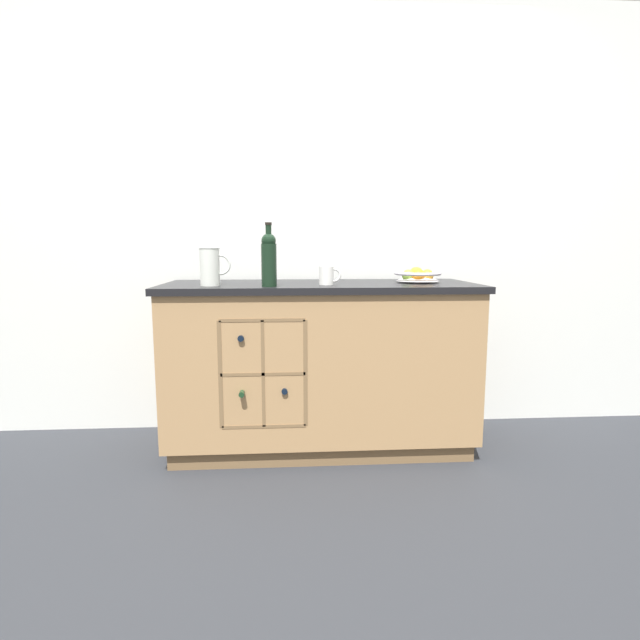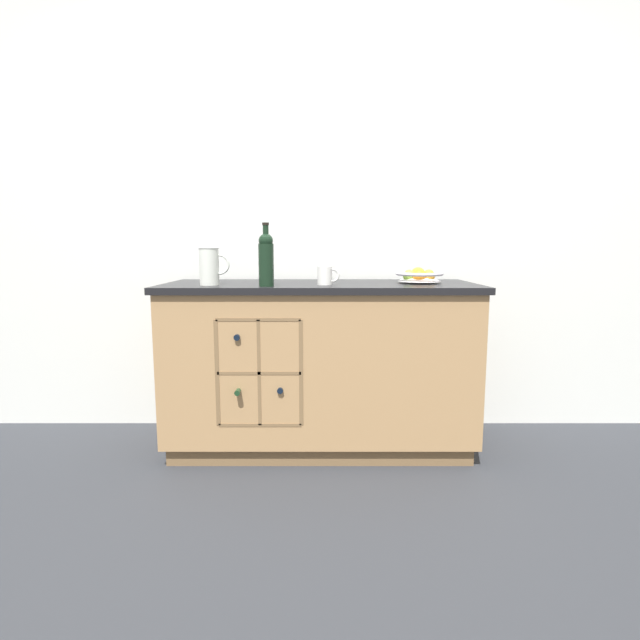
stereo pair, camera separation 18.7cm
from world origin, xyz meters
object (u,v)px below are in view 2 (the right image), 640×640
object	(u,v)px
ceramic_mug	(326,276)
fruit_bowl	(419,276)
standing_wine_bottle	(266,258)
white_pitcher	(210,265)

from	to	relation	value
ceramic_mug	fruit_bowl	bearing A→B (deg)	13.81
standing_wine_bottle	fruit_bowl	bearing A→B (deg)	15.20
white_pitcher	standing_wine_bottle	bearing A→B (deg)	-13.18
white_pitcher	ceramic_mug	distance (m)	0.59
white_pitcher	ceramic_mug	size ratio (longest dim) A/B	1.68
fruit_bowl	standing_wine_bottle	bearing A→B (deg)	-164.80
white_pitcher	fruit_bowl	bearing A→B (deg)	7.74
fruit_bowl	standing_wine_bottle	distance (m)	0.84
fruit_bowl	white_pitcher	distance (m)	1.11
fruit_bowl	standing_wine_bottle	xyz separation A→B (m)	(-0.80, -0.22, 0.10)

